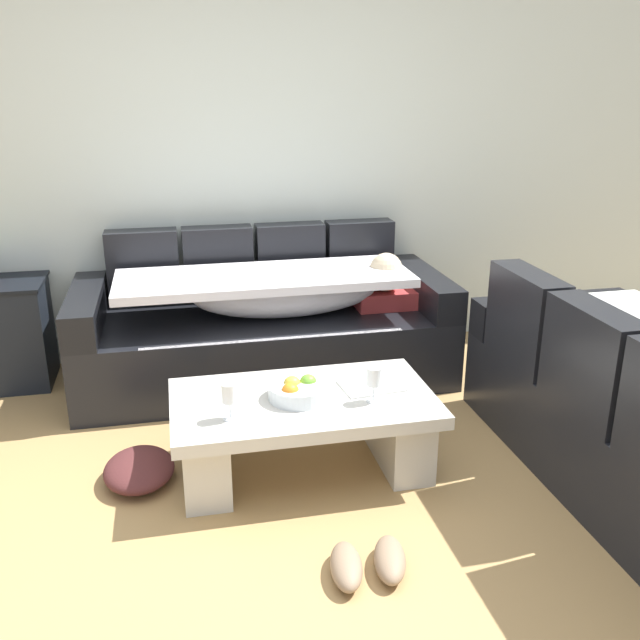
% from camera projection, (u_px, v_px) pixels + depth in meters
% --- Properties ---
extents(ground_plane, '(14.00, 14.00, 0.00)m').
position_uv_depth(ground_plane, '(283.00, 539.00, 2.79)').
color(ground_plane, '#A7824F').
extents(back_wall, '(9.00, 0.10, 2.70)m').
position_uv_depth(back_wall, '(223.00, 147.00, 4.32)').
color(back_wall, silver).
rests_on(back_wall, ground_plane).
extents(couch_along_wall, '(2.21, 0.92, 0.88)m').
position_uv_depth(couch_along_wall, '(268.00, 325.00, 4.21)').
color(couch_along_wall, black).
rests_on(couch_along_wall, ground_plane).
extents(coffee_table, '(1.20, 0.68, 0.38)m').
position_uv_depth(coffee_table, '(303.00, 425.00, 3.20)').
color(coffee_table, beige).
rests_on(coffee_table, ground_plane).
extents(fruit_bowl, '(0.28, 0.28, 0.10)m').
position_uv_depth(fruit_bowl, '(298.00, 390.00, 3.13)').
color(fruit_bowl, silver).
rests_on(fruit_bowl, coffee_table).
extents(wine_glass_near_left, '(0.07, 0.07, 0.17)m').
position_uv_depth(wine_glass_near_left, '(229.00, 395.00, 2.91)').
color(wine_glass_near_left, silver).
rests_on(wine_glass_near_left, coffee_table).
extents(wine_glass_near_right, '(0.07, 0.07, 0.17)m').
position_uv_depth(wine_glass_near_right, '(374.00, 378.00, 3.08)').
color(wine_glass_near_right, silver).
rests_on(wine_glass_near_right, coffee_table).
extents(open_magazine, '(0.30, 0.24, 0.01)m').
position_uv_depth(open_magazine, '(371.00, 386.00, 3.26)').
color(open_magazine, white).
rests_on(open_magazine, coffee_table).
extents(pair_of_shoes, '(0.34, 0.29, 0.09)m').
position_uv_depth(pair_of_shoes, '(368.00, 563.00, 2.58)').
color(pair_of_shoes, '#8C7259').
rests_on(pair_of_shoes, ground_plane).
extents(crumpled_garment, '(0.33, 0.41, 0.12)m').
position_uv_depth(crumpled_garment, '(139.00, 469.00, 3.17)').
color(crumpled_garment, '#4C2323').
rests_on(crumpled_garment, ground_plane).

